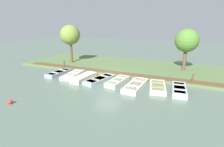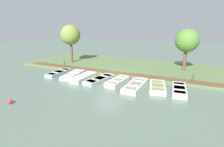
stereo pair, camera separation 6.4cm
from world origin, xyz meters
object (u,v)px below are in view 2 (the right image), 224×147
Objects in this scene: rowboat_2 at (84,77)px; rowboat_0 at (59,73)px; park_tree_far_left at (70,35)px; rowboat_5 at (136,85)px; rowboat_3 at (100,79)px; rowboat_6 at (157,87)px; rowboat_4 at (118,81)px; rowboat_7 at (179,90)px; mooring_post_near at (64,64)px; rowboat_1 at (73,75)px; mooring_post_far at (193,79)px; park_tree_left at (187,41)px; buoy at (10,102)px.

rowboat_0 is at bearing -93.48° from rowboat_2.
rowboat_5 is at bearing 63.46° from park_tree_far_left.
rowboat_3 reaches higher than rowboat_6.
rowboat_7 reaches higher than rowboat_4.
rowboat_3 is 6.12m from mooring_post_near.
rowboat_2 reaches higher than rowboat_1.
park_tree_far_left reaches higher than mooring_post_far.
rowboat_0 is 0.84× the size of rowboat_5.
rowboat_1 is 6.30m from rowboat_5.
rowboat_1 is 3.01m from rowboat_3.
rowboat_4 is (-0.25, 3.21, -0.02)m from rowboat_2.
mooring_post_near reaches higher than rowboat_4.
park_tree_left is (-3.80, -0.86, 2.72)m from mooring_post_far.
rowboat_2 is at bearing 87.30° from rowboat_0.
park_tree_far_left reaches higher than rowboat_7.
rowboat_6 is at bearing 78.96° from mooring_post_near.
rowboat_1 is at bearing 37.47° from park_tree_far_left.
mooring_post_far reaches higher than rowboat_5.
mooring_post_near is 13.06m from mooring_post_far.
rowboat_6 is 0.67× the size of park_tree_left.
rowboat_5 reaches higher than rowboat_3.
mooring_post_far is at bearing 12.70° from park_tree_left.
mooring_post_near is at bearing -103.23° from rowboat_5.
mooring_post_near is 13.07m from park_tree_left.
rowboat_3 is 3.30m from rowboat_5.
rowboat_7 is (0.03, 9.50, 0.02)m from rowboat_1.
rowboat_7 is at bearing 93.40° from rowboat_0.
rowboat_1 is 11.59m from park_tree_left.
rowboat_2 is 1.01× the size of rowboat_4.
rowboat_5 is at bearing -27.43° from park_tree_left.
park_tree_left reaches higher than rowboat_6.
mooring_post_far is (-2.11, 12.05, 0.31)m from rowboat_0.
rowboat_0 is 9.58m from rowboat_6.
rowboat_6 is (-0.24, 4.93, -0.01)m from rowboat_3.
mooring_post_near reaches higher than rowboat_1.
rowboat_6 is 6.80m from park_tree_left.
buoy is (6.42, -9.64, -0.05)m from rowboat_7.
mooring_post_near is at bearing -150.96° from rowboat_0.
rowboat_5 reaches higher than buoy.
park_tree_far_left reaches higher than rowboat_2.
mooring_post_near is 0.22× the size of park_tree_left.
rowboat_3 is 6.94m from buoy.
rowboat_3 is at bearing -72.68° from mooring_post_far.
mooring_post_far is (0.00, 13.06, 0.00)m from mooring_post_near.
rowboat_6 is (-0.36, 6.50, -0.05)m from rowboat_2.
rowboat_5 reaches higher than rowboat_0.
park_tree_far_left is 12.99m from park_tree_left.
park_tree_left is (-12.30, 9.68, 3.07)m from buoy.
rowboat_2 is 0.98× the size of rowboat_6.
rowboat_3 is 1.18× the size of rowboat_4.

